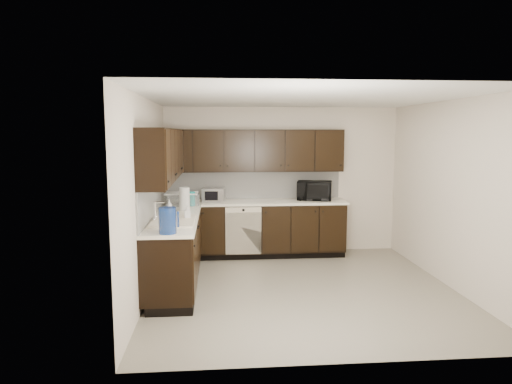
# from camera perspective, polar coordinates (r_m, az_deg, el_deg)

# --- Properties ---
(floor) EXTENTS (4.00, 4.00, 0.00)m
(floor) POSITION_cam_1_polar(r_m,az_deg,el_deg) (6.24, 5.76, -11.95)
(floor) COLOR gray
(floor) RESTS_ON ground
(ceiling) EXTENTS (4.00, 4.00, 0.00)m
(ceiling) POSITION_cam_1_polar(r_m,az_deg,el_deg) (5.90, 6.08, 11.61)
(ceiling) COLOR white
(ceiling) RESTS_ON wall_back
(wall_back) EXTENTS (4.00, 0.02, 2.50)m
(wall_back) POSITION_cam_1_polar(r_m,az_deg,el_deg) (7.90, 3.23, 1.48)
(wall_back) COLOR beige
(wall_back) RESTS_ON floor
(wall_left) EXTENTS (0.02, 4.00, 2.50)m
(wall_left) POSITION_cam_1_polar(r_m,az_deg,el_deg) (5.91, -13.51, -0.71)
(wall_left) COLOR beige
(wall_left) RESTS_ON floor
(wall_right) EXTENTS (0.02, 4.00, 2.50)m
(wall_right) POSITION_cam_1_polar(r_m,az_deg,el_deg) (6.61, 23.21, -0.26)
(wall_right) COLOR beige
(wall_right) RESTS_ON floor
(wall_front) EXTENTS (4.00, 0.02, 2.50)m
(wall_front) POSITION_cam_1_polar(r_m,az_deg,el_deg) (4.02, 11.23, -4.37)
(wall_front) COLOR beige
(wall_front) RESTS_ON floor
(lower_cabinets) EXTENTS (3.00, 2.80, 0.90)m
(lower_cabinets) POSITION_cam_1_polar(r_m,az_deg,el_deg) (7.09, -3.93, -6.08)
(lower_cabinets) COLOR black
(lower_cabinets) RESTS_ON floor
(countertop) EXTENTS (3.03, 2.83, 0.04)m
(countertop) POSITION_cam_1_polar(r_m,az_deg,el_deg) (6.98, -3.99, -2.04)
(countertop) COLOR white
(countertop) RESTS_ON lower_cabinets
(backsplash) EXTENTS (3.00, 2.80, 0.48)m
(backsplash) POSITION_cam_1_polar(r_m,az_deg,el_deg) (7.16, -5.71, 0.27)
(backsplash) COLOR silver
(backsplash) RESTS_ON countertop
(upper_cabinets) EXTENTS (3.00, 2.80, 0.70)m
(upper_cabinets) POSITION_cam_1_polar(r_m,az_deg,el_deg) (6.99, -4.84, 4.97)
(upper_cabinets) COLOR black
(upper_cabinets) RESTS_ON wall_back
(dishwasher) EXTENTS (0.58, 0.04, 0.78)m
(dishwasher) POSITION_cam_1_polar(r_m,az_deg,el_deg) (7.36, -1.59, -4.50)
(dishwasher) COLOR beige
(dishwasher) RESTS_ON lower_cabinets
(sink) EXTENTS (0.54, 0.82, 0.42)m
(sink) POSITION_cam_1_polar(r_m,az_deg,el_deg) (5.92, -10.36, -4.24)
(sink) COLOR beige
(sink) RESTS_ON countertop
(microwave) EXTENTS (0.65, 0.52, 0.32)m
(microwave) POSITION_cam_1_polar(r_m,az_deg,el_deg) (7.74, 7.30, 0.17)
(microwave) COLOR black
(microwave) RESTS_ON countertop
(soap_bottle_a) EXTENTS (0.09, 0.09, 0.17)m
(soap_bottle_a) POSITION_cam_1_polar(r_m,az_deg,el_deg) (6.06, -8.58, -2.53)
(soap_bottle_a) COLOR gray
(soap_bottle_a) RESTS_ON countertop
(soap_bottle_b) EXTENTS (0.10, 0.10, 0.22)m
(soap_bottle_b) POSITION_cam_1_polar(r_m,az_deg,el_deg) (6.39, -10.78, -1.88)
(soap_bottle_b) COLOR gray
(soap_bottle_b) RESTS_ON countertop
(toaster_oven) EXTENTS (0.39, 0.32, 0.23)m
(toaster_oven) POSITION_cam_1_polar(r_m,az_deg,el_deg) (7.53, -5.31, -0.34)
(toaster_oven) COLOR #ABABAD
(toaster_oven) RESTS_ON countertop
(storage_bin) EXTENTS (0.56, 0.46, 0.19)m
(storage_bin) POSITION_cam_1_polar(r_m,az_deg,el_deg) (7.23, -9.27, -0.88)
(storage_bin) COLOR silver
(storage_bin) RESTS_ON countertop
(blue_pitcher) EXTENTS (0.25, 0.25, 0.29)m
(blue_pitcher) POSITION_cam_1_polar(r_m,az_deg,el_deg) (5.21, -11.00, -3.53)
(blue_pitcher) COLOR navy
(blue_pitcher) RESTS_ON countertop
(teal_tumbler) EXTENTS (0.13, 0.13, 0.22)m
(teal_tumbler) POSITION_cam_1_polar(r_m,az_deg,el_deg) (7.13, -8.01, -0.84)
(teal_tumbler) COLOR #0D9898
(teal_tumbler) RESTS_ON countertop
(paper_towel_roll) EXTENTS (0.18, 0.18, 0.33)m
(paper_towel_roll) POSITION_cam_1_polar(r_m,az_deg,el_deg) (6.75, -8.93, -0.85)
(paper_towel_roll) COLOR silver
(paper_towel_roll) RESTS_ON countertop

